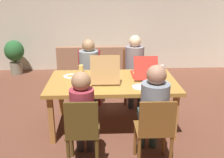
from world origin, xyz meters
TOP-DOWN VIEW (x-y plane):
  - ground_plane at (0.00, 0.00)m, footprint 20.00×20.00m
  - back_wall at (0.00, 3.13)m, footprint 6.79×0.12m
  - dining_table at (0.00, 0.00)m, footprint 1.89×1.09m
  - chair_0 at (-0.38, 1.00)m, footprint 0.43×0.39m
  - person_0 at (-0.38, 0.87)m, footprint 0.35×0.50m
  - chair_1 at (0.45, 1.03)m, footprint 0.41×0.44m
  - person_1 at (0.45, 0.88)m, footprint 0.34×0.53m
  - chair_2 at (-0.38, -1.02)m, footprint 0.39×0.41m
  - person_2 at (-0.38, -0.88)m, footprint 0.28×0.49m
  - chair_3 at (0.45, -1.02)m, footprint 0.43×0.39m
  - person_3 at (0.45, -0.88)m, footprint 0.33×0.56m
  - pizza_box_0 at (0.50, 0.19)m, footprint 0.36×0.51m
  - pizza_box_1 at (-0.11, 0.01)m, footprint 0.41×0.50m
  - plate_0 at (0.38, -0.30)m, footprint 0.24×0.24m
  - plate_1 at (-0.63, 0.21)m, footprint 0.23×0.23m
  - drinking_glass_0 at (0.83, 0.37)m, footprint 0.06×0.06m
  - drinking_glass_1 at (-0.49, 0.42)m, footprint 0.08×0.08m
  - couch at (-0.20, 2.39)m, footprint 1.92×0.87m
  - potted_plant at (-2.30, 2.72)m, footprint 0.47×0.47m

SIDE VIEW (x-z plane):
  - ground_plane at x=0.00m, z-range 0.00..0.00m
  - couch at x=-0.20m, z-range -0.12..0.70m
  - chair_2 at x=-0.38m, z-range 0.03..0.95m
  - chair_3 at x=0.45m, z-range 0.06..0.96m
  - chair_0 at x=-0.38m, z-range 0.03..1.00m
  - potted_plant at x=-2.30m, z-range 0.09..0.95m
  - chair_1 at x=0.45m, z-range 0.06..1.03m
  - dining_table at x=0.00m, z-range 0.31..1.06m
  - person_2 at x=-0.38m, z-range 0.11..1.30m
  - person_0 at x=-0.38m, z-range 0.12..1.33m
  - person_3 at x=0.45m, z-range 0.11..1.37m
  - person_1 at x=0.45m, z-range 0.11..1.38m
  - plate_0 at x=0.38m, z-range 0.75..0.77m
  - plate_1 at x=-0.63m, z-range 0.75..0.78m
  - pizza_box_0 at x=0.50m, z-range 0.63..0.98m
  - pizza_box_1 at x=-0.11m, z-range 0.60..1.03m
  - drinking_glass_0 at x=0.83m, z-range 0.75..0.88m
  - drinking_glass_1 at x=-0.49m, z-range 0.75..0.88m
  - back_wall at x=0.00m, z-range 0.00..2.88m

